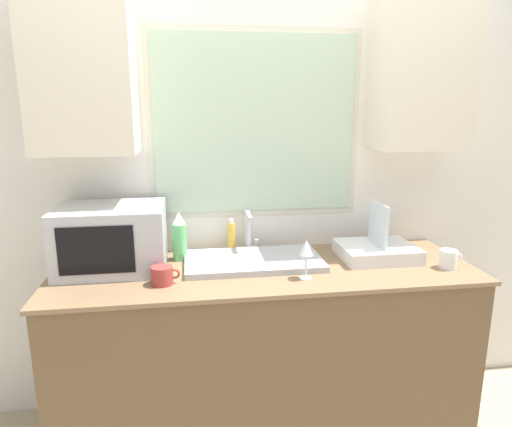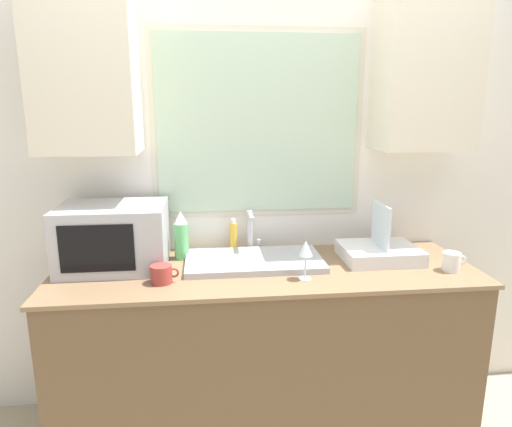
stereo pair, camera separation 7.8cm
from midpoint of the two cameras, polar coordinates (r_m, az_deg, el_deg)
countertop at (r=2.43m, az=2.12°, el=-16.72°), size 2.03×0.68×0.90m
wall_back at (r=2.43m, az=1.21°, el=7.21°), size 6.00×0.38×2.60m
sink_basin at (r=2.28m, az=0.72°, el=-5.94°), size 0.68×0.37×0.03m
faucet at (r=2.43m, az=0.27°, el=-1.85°), size 0.08×0.16×0.22m
microwave at (r=2.29m, az=-16.46°, el=-2.80°), size 0.50×0.37×0.31m
dish_rack at (r=2.43m, az=16.05°, el=-4.54°), size 0.38×0.31×0.29m
spray_bottle at (r=2.35m, az=-8.41°, el=-2.79°), size 0.07×0.07×0.25m
soap_bottle at (r=2.45m, az=-1.93°, el=-2.93°), size 0.04×0.04×0.18m
mug_near_sink at (r=2.07m, az=-10.65°, el=-7.46°), size 0.13×0.10×0.08m
wine_glass at (r=2.06m, az=7.30°, el=-4.54°), size 0.06×0.06×0.18m
mug_by_rack at (r=2.39m, az=24.13°, el=-5.51°), size 0.12×0.08×0.09m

